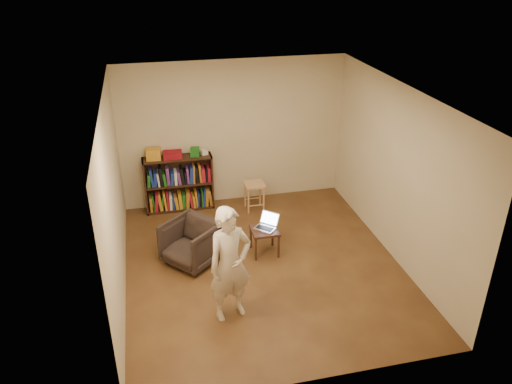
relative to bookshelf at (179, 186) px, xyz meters
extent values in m
plane|color=#482A17|center=(1.03, -2.09, -0.44)|extent=(4.50, 4.50, 0.00)
plane|color=silver|center=(1.03, -2.09, 2.16)|extent=(4.50, 4.50, 0.00)
plane|color=beige|center=(1.03, 0.16, 0.86)|extent=(4.00, 0.00, 4.00)
plane|color=beige|center=(-0.97, -2.09, 0.86)|extent=(0.00, 4.50, 4.50)
plane|color=beige|center=(3.03, -2.09, 0.86)|extent=(0.00, 4.50, 4.50)
cube|color=black|center=(-0.59, -0.01, 0.06)|extent=(0.03, 0.30, 1.00)
cube|color=black|center=(0.58, -0.01, 0.06)|extent=(0.03, 0.30, 1.00)
cube|color=black|center=(0.00, 0.13, 0.06)|extent=(1.20, 0.02, 1.00)
cube|color=black|center=(0.00, -0.01, -0.42)|extent=(1.20, 0.30, 0.03)
cube|color=black|center=(0.00, -0.01, 0.06)|extent=(1.14, 0.30, 0.03)
cube|color=black|center=(0.00, -0.01, 0.55)|extent=(1.20, 0.30, 0.03)
cube|color=gold|center=(-0.39, -0.02, 0.66)|extent=(0.25, 0.19, 0.20)
cube|color=maroon|center=(-0.07, -0.02, 0.61)|extent=(0.33, 0.25, 0.11)
cube|color=#1C661B|center=(0.31, -0.02, 0.63)|extent=(0.17, 0.17, 0.15)
cube|color=silver|center=(0.48, 0.01, 0.60)|extent=(0.13, 0.13, 0.08)
cube|color=tan|center=(1.30, -0.34, 0.05)|extent=(0.35, 0.35, 0.04)
cylinder|color=tan|center=(1.16, -0.47, -0.20)|extent=(0.03, 0.03, 0.47)
cylinder|color=tan|center=(1.44, -0.47, -0.20)|extent=(0.03, 0.03, 0.47)
cylinder|color=tan|center=(1.16, -0.20, -0.20)|extent=(0.03, 0.03, 0.47)
cylinder|color=tan|center=(1.44, -0.20, -0.20)|extent=(0.03, 0.03, 0.47)
imported|color=#2D221E|center=(0.02, -1.76, -0.10)|extent=(1.03, 1.02, 0.67)
cube|color=black|center=(1.13, -1.76, -0.04)|extent=(0.41, 0.41, 0.04)
cylinder|color=black|center=(0.96, -1.94, -0.25)|extent=(0.04, 0.04, 0.38)
cylinder|color=black|center=(1.31, -1.94, -0.25)|extent=(0.04, 0.04, 0.38)
cylinder|color=black|center=(0.96, -1.59, -0.25)|extent=(0.04, 0.04, 0.38)
cylinder|color=black|center=(1.31, -1.59, -0.25)|extent=(0.04, 0.04, 0.38)
cube|color=#BCBBC0|center=(1.14, -1.75, -0.01)|extent=(0.37, 0.36, 0.02)
cube|color=black|center=(1.14, -1.75, 0.00)|extent=(0.27, 0.26, 0.00)
cube|color=#BCBBC0|center=(1.25, -1.63, 0.09)|extent=(0.30, 0.29, 0.19)
cube|color=#ABC4EF|center=(1.25, -1.63, 0.09)|extent=(0.26, 0.25, 0.15)
imported|color=beige|center=(0.37, -3.06, 0.33)|extent=(0.64, 0.51, 1.55)
camera|label=1|loc=(-0.46, -8.08, 3.87)|focal=35.00mm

